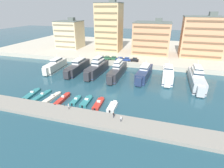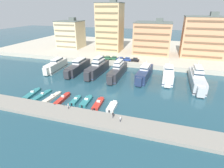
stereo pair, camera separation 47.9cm
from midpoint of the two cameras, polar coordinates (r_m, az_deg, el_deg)
ground_plane at (r=57.20m, az=0.09°, el=-4.04°), size 400.00×400.00×0.00m
quay_promenade at (r=118.48m, az=9.74°, el=10.92°), size 180.00×70.00×2.24m
pier_dock at (r=45.66m, az=-5.22°, el=-11.39°), size 120.00×6.40×0.90m
yacht_ivory_far_left at (r=84.72m, az=-17.68°, el=5.79°), size 4.48×17.34×6.95m
yacht_charcoal_left at (r=79.96m, az=-10.85°, el=5.53°), size 4.25×20.35×7.28m
yacht_charcoal_mid_left at (r=75.87m, az=-4.63°, el=5.26°), size 5.17×19.73×9.05m
yacht_charcoal_center_left at (r=73.04m, az=2.06°, el=4.35°), size 4.03×20.73×8.27m
yacht_navy_center at (r=72.17m, az=10.71°, el=3.48°), size 5.38×19.57×7.02m
yacht_white_center_right at (r=71.92m, az=18.01°, el=2.85°), size 4.08×15.80×7.59m
yacht_silver_mid_right at (r=72.19m, az=26.19°, el=1.64°), size 4.42×22.71×8.46m
motorboat_teal_far_left at (r=63.84m, az=-24.46°, el=-2.86°), size 2.71×8.48×1.19m
motorboat_teal_left at (r=61.39m, az=-21.73°, el=-3.44°), size 2.21×8.52×1.16m
motorboat_cream_mid_left at (r=58.82m, az=-18.77°, el=-4.15°), size 2.31×8.19×1.25m
motorboat_red_center_left at (r=56.63m, az=-15.66°, el=-4.70°), size 1.72×8.51×1.52m
motorboat_teal_center at (r=55.19m, az=-11.55°, el=-5.19°), size 2.04×6.04×1.15m
motorboat_teal_center_right at (r=54.00m, az=-8.15°, el=-5.56°), size 2.38×7.28×1.28m
motorboat_red_mid_right at (r=52.38m, az=-4.23°, el=-6.38°), size 2.25×7.57×1.33m
motorboat_white_right at (r=50.62m, az=0.31°, el=-7.36°), size 2.17×6.16×1.42m
car_green_far_left at (r=91.15m, az=-3.26°, el=8.77°), size 4.16×2.04×1.80m
car_green_left at (r=89.79m, az=-1.31°, el=8.57°), size 4.15×2.03×1.80m
car_green_mid_left at (r=89.27m, az=0.87°, el=8.49°), size 4.13×1.98×1.80m
car_blue_center_left at (r=87.97m, az=2.99°, el=8.23°), size 4.13×1.98×1.80m
car_blue_center at (r=87.50m, az=5.17°, el=8.08°), size 4.11×1.95×1.80m
car_black_center_right at (r=87.18m, az=7.73°, el=7.90°), size 4.13×1.97×1.80m
apartment_block_far_left at (r=121.01m, az=-13.23°, el=15.53°), size 15.26×14.02×18.78m
apartment_block_left at (r=108.54m, az=-0.54°, el=17.99°), size 14.36×13.18×29.08m
apartment_block_mid_left at (r=104.54m, az=13.18°, el=14.45°), size 20.14×16.38×19.26m
apartment_block_center_left at (r=104.97m, az=27.69°, el=13.42°), size 20.72×13.61×22.61m
pedestrian_near_edge at (r=43.43m, az=3.03°, el=-11.15°), size 0.45×0.45×1.56m
pedestrian_mid_deck at (r=44.70m, az=0.60°, el=-9.92°), size 0.46×0.51×1.64m
pedestrian_far_side at (r=49.75m, az=-13.80°, el=-6.84°), size 0.31×0.65×1.71m
bollard_west at (r=51.87m, az=-15.14°, el=-6.53°), size 0.20×0.20×0.61m
bollard_west_mid at (r=48.15m, az=-6.12°, el=-8.29°), size 0.20×0.20×0.61m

